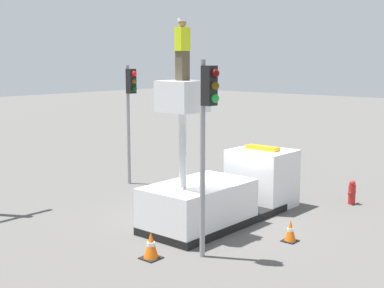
{
  "coord_description": "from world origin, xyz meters",
  "views": [
    {
      "loc": [
        -13.12,
        -10.25,
        5.16
      ],
      "look_at": [
        -2.13,
        -0.8,
        2.89
      ],
      "focal_mm": 50.0,
      "sensor_mm": 36.0,
      "label": 1
    }
  ],
  "objects_px": {
    "fire_hydrant": "(352,192)",
    "traffic_cone_rear": "(151,246)",
    "bucket_truck": "(224,191)",
    "traffic_light_pole": "(207,120)",
    "worker": "(182,50)",
    "traffic_cone_curbside": "(290,231)",
    "traffic_light_across": "(130,101)"
  },
  "relations": [
    {
      "from": "fire_hydrant",
      "to": "traffic_cone_rear",
      "type": "distance_m",
      "value": 8.74
    },
    {
      "from": "bucket_truck",
      "to": "traffic_light_pole",
      "type": "xyz_separation_m",
      "value": [
        -3.04,
        -1.74,
        2.72
      ]
    },
    {
      "from": "worker",
      "to": "traffic_cone_rear",
      "type": "relative_size",
      "value": 2.39
    },
    {
      "from": "worker",
      "to": "traffic_cone_curbside",
      "type": "bearing_deg",
      "value": -60.89
    },
    {
      "from": "bucket_truck",
      "to": "traffic_cone_curbside",
      "type": "relative_size",
      "value": 9.65
    },
    {
      "from": "worker",
      "to": "bucket_truck",
      "type": "bearing_deg",
      "value": 0.0
    },
    {
      "from": "fire_hydrant",
      "to": "traffic_light_across",
      "type": "bearing_deg",
      "value": 109.67
    },
    {
      "from": "bucket_truck",
      "to": "traffic_light_pole",
      "type": "distance_m",
      "value": 4.44
    },
    {
      "from": "traffic_light_pole",
      "to": "traffic_light_across",
      "type": "height_order",
      "value": "traffic_light_pole"
    },
    {
      "from": "traffic_light_pole",
      "to": "fire_hydrant",
      "type": "relative_size",
      "value": 5.87
    },
    {
      "from": "traffic_light_across",
      "to": "traffic_cone_rear",
      "type": "height_order",
      "value": "traffic_light_across"
    },
    {
      "from": "worker",
      "to": "traffic_light_pole",
      "type": "bearing_deg",
      "value": -120.48
    },
    {
      "from": "traffic_cone_rear",
      "to": "traffic_cone_curbside",
      "type": "distance_m",
      "value": 4.14
    },
    {
      "from": "worker",
      "to": "traffic_cone_rear",
      "type": "height_order",
      "value": "worker"
    },
    {
      "from": "traffic_light_across",
      "to": "worker",
      "type": "bearing_deg",
      "value": -120.36
    },
    {
      "from": "traffic_light_across",
      "to": "traffic_cone_curbside",
      "type": "xyz_separation_m",
      "value": [
        -2.0,
        -8.8,
        -3.22
      ]
    },
    {
      "from": "traffic_light_across",
      "to": "traffic_cone_curbside",
      "type": "distance_m",
      "value": 9.58
    },
    {
      "from": "bucket_truck",
      "to": "fire_hydrant",
      "type": "bearing_deg",
      "value": -27.69
    },
    {
      "from": "worker",
      "to": "traffic_cone_curbside",
      "type": "xyz_separation_m",
      "value": [
        1.54,
        -2.77,
        -5.16
      ]
    },
    {
      "from": "worker",
      "to": "traffic_light_across",
      "type": "distance_m",
      "value": 7.26
    },
    {
      "from": "fire_hydrant",
      "to": "traffic_cone_curbside",
      "type": "bearing_deg",
      "value": -175.55
    },
    {
      "from": "fire_hydrant",
      "to": "bucket_truck",
      "type": "bearing_deg",
      "value": 152.31
    },
    {
      "from": "traffic_light_pole",
      "to": "traffic_cone_curbside",
      "type": "xyz_separation_m",
      "value": [
        2.57,
        -1.02,
        -3.37
      ]
    },
    {
      "from": "bucket_truck",
      "to": "traffic_cone_rear",
      "type": "distance_m",
      "value": 4.15
    },
    {
      "from": "traffic_light_across",
      "to": "traffic_cone_curbside",
      "type": "bearing_deg",
      "value": -102.77
    },
    {
      "from": "traffic_light_pole",
      "to": "traffic_cone_rear",
      "type": "relative_size",
      "value": 7.09
    },
    {
      "from": "bucket_truck",
      "to": "traffic_cone_rear",
      "type": "height_order",
      "value": "bucket_truck"
    },
    {
      "from": "traffic_light_across",
      "to": "fire_hydrant",
      "type": "distance_m",
      "value": 9.45
    },
    {
      "from": "bucket_truck",
      "to": "worker",
      "type": "xyz_separation_m",
      "value": [
        -2.01,
        0.0,
        4.51
      ]
    },
    {
      "from": "bucket_truck",
      "to": "worker",
      "type": "distance_m",
      "value": 4.94
    },
    {
      "from": "bucket_truck",
      "to": "traffic_light_pole",
      "type": "bearing_deg",
      "value": -150.17
    },
    {
      "from": "traffic_light_pole",
      "to": "traffic_cone_rear",
      "type": "distance_m",
      "value": 3.63
    }
  ]
}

